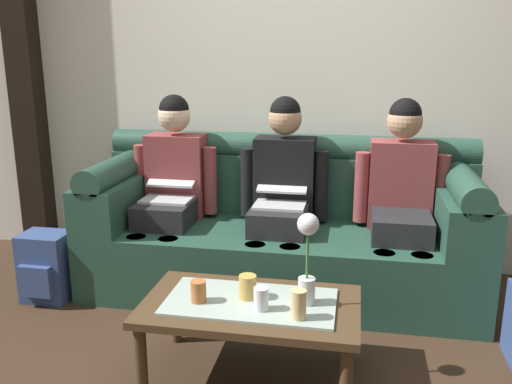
{
  "coord_description": "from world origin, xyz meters",
  "views": [
    {
      "loc": [
        0.45,
        -2.11,
        1.49
      ],
      "look_at": [
        -0.11,
        0.87,
        0.7
      ],
      "focal_mm": 38.25,
      "sensor_mm": 36.0,
      "label": 1
    }
  ],
  "objects_px": {
    "person_left": "(172,183)",
    "cup_far_left": "(248,287)",
    "couch": "(282,232)",
    "backpack_left": "(46,267)",
    "person_middle": "(282,188)",
    "cup_near_left": "(299,304)",
    "person_right": "(401,194)",
    "cup_near_right": "(198,291)",
    "coffee_table": "(251,311)",
    "cup_far_center": "(261,299)",
    "flower_vase": "(307,255)"
  },
  "relations": [
    {
      "from": "cup_near_right",
      "to": "backpack_left",
      "type": "height_order",
      "value": "cup_near_right"
    },
    {
      "from": "coffee_table",
      "to": "cup_far_center",
      "type": "bearing_deg",
      "value": -51.58
    },
    {
      "from": "coffee_table",
      "to": "cup_near_right",
      "type": "height_order",
      "value": "cup_near_right"
    },
    {
      "from": "cup_near_right",
      "to": "person_middle",
      "type": "bearing_deg",
      "value": 77.96
    },
    {
      "from": "couch",
      "to": "cup_far_center",
      "type": "relative_size",
      "value": 23.36
    },
    {
      "from": "flower_vase",
      "to": "backpack_left",
      "type": "distance_m",
      "value": 1.78
    },
    {
      "from": "cup_far_center",
      "to": "backpack_left",
      "type": "bearing_deg",
      "value": 155.79
    },
    {
      "from": "person_middle",
      "to": "cup_near_right",
      "type": "height_order",
      "value": "person_middle"
    },
    {
      "from": "person_left",
      "to": "flower_vase",
      "type": "relative_size",
      "value": 2.88
    },
    {
      "from": "couch",
      "to": "cup_far_left",
      "type": "height_order",
      "value": "couch"
    },
    {
      "from": "couch",
      "to": "person_right",
      "type": "height_order",
      "value": "person_right"
    },
    {
      "from": "coffee_table",
      "to": "cup_near_right",
      "type": "xyz_separation_m",
      "value": [
        -0.23,
        -0.05,
        0.1
      ]
    },
    {
      "from": "backpack_left",
      "to": "person_right",
      "type": "bearing_deg",
      "value": 12.22
    },
    {
      "from": "person_right",
      "to": "cup_near_right",
      "type": "height_order",
      "value": "person_right"
    },
    {
      "from": "flower_vase",
      "to": "cup_far_left",
      "type": "relative_size",
      "value": 3.87
    },
    {
      "from": "person_left",
      "to": "cup_far_center",
      "type": "distance_m",
      "value": 1.38
    },
    {
      "from": "backpack_left",
      "to": "cup_far_center",
      "type": "bearing_deg",
      "value": -24.21
    },
    {
      "from": "coffee_table",
      "to": "cup_near_left",
      "type": "height_order",
      "value": "cup_near_left"
    },
    {
      "from": "flower_vase",
      "to": "cup_far_left",
      "type": "distance_m",
      "value": 0.33
    },
    {
      "from": "person_right",
      "to": "coffee_table",
      "type": "distance_m",
      "value": 1.3
    },
    {
      "from": "person_right",
      "to": "cup_far_center",
      "type": "xyz_separation_m",
      "value": [
        -0.66,
        -1.11,
        -0.22
      ]
    },
    {
      "from": "couch",
      "to": "cup_far_center",
      "type": "height_order",
      "value": "couch"
    },
    {
      "from": "couch",
      "to": "cup_far_center",
      "type": "distance_m",
      "value": 1.12
    },
    {
      "from": "cup_far_left",
      "to": "person_middle",
      "type": "bearing_deg",
      "value": 88.95
    },
    {
      "from": "flower_vase",
      "to": "backpack_left",
      "type": "height_order",
      "value": "flower_vase"
    },
    {
      "from": "flower_vase",
      "to": "cup_near_right",
      "type": "height_order",
      "value": "flower_vase"
    },
    {
      "from": "cup_near_left",
      "to": "cup_far_center",
      "type": "xyz_separation_m",
      "value": [
        -0.17,
        0.05,
        -0.01
      ]
    },
    {
      "from": "cup_near_left",
      "to": "cup_near_right",
      "type": "bearing_deg",
      "value": 170.64
    },
    {
      "from": "cup_near_right",
      "to": "person_left",
      "type": "bearing_deg",
      "value": 114.46
    },
    {
      "from": "person_right",
      "to": "cup_near_left",
      "type": "xyz_separation_m",
      "value": [
        -0.49,
        -1.16,
        -0.21
      ]
    },
    {
      "from": "couch",
      "to": "backpack_left",
      "type": "distance_m",
      "value": 1.47
    },
    {
      "from": "person_left",
      "to": "couch",
      "type": "bearing_deg",
      "value": 0.35
    },
    {
      "from": "person_middle",
      "to": "cup_far_center",
      "type": "bearing_deg",
      "value": -86.73
    },
    {
      "from": "person_right",
      "to": "cup_far_center",
      "type": "bearing_deg",
      "value": -120.74
    },
    {
      "from": "flower_vase",
      "to": "cup_near_right",
      "type": "relative_size",
      "value": 4.25
    },
    {
      "from": "cup_near_left",
      "to": "backpack_left",
      "type": "bearing_deg",
      "value": 156.59
    },
    {
      "from": "person_middle",
      "to": "backpack_left",
      "type": "relative_size",
      "value": 2.88
    },
    {
      "from": "person_right",
      "to": "couch",
      "type": "bearing_deg",
      "value": 179.7
    },
    {
      "from": "person_left",
      "to": "person_middle",
      "type": "height_order",
      "value": "same"
    },
    {
      "from": "person_middle",
      "to": "cup_near_left",
      "type": "relative_size",
      "value": 9.48
    },
    {
      "from": "person_left",
      "to": "cup_near_right",
      "type": "height_order",
      "value": "person_left"
    },
    {
      "from": "coffee_table",
      "to": "flower_vase",
      "type": "relative_size",
      "value": 2.34
    },
    {
      "from": "flower_vase",
      "to": "cup_near_left",
      "type": "height_order",
      "value": "flower_vase"
    },
    {
      "from": "person_right",
      "to": "cup_far_left",
      "type": "distance_m",
      "value": 1.27
    },
    {
      "from": "person_right",
      "to": "cup_far_left",
      "type": "bearing_deg",
      "value": -126.45
    },
    {
      "from": "cup_near_right",
      "to": "cup_far_left",
      "type": "xyz_separation_m",
      "value": [
        0.21,
        0.08,
        0.01
      ]
    },
    {
      "from": "cup_near_right",
      "to": "flower_vase",
      "type": "bearing_deg",
      "value": 8.36
    },
    {
      "from": "person_left",
      "to": "cup_far_left",
      "type": "height_order",
      "value": "person_left"
    },
    {
      "from": "flower_vase",
      "to": "person_right",
      "type": "bearing_deg",
      "value": 65.11
    },
    {
      "from": "flower_vase",
      "to": "cup_far_center",
      "type": "xyz_separation_m",
      "value": [
        -0.19,
        -0.1,
        -0.18
      ]
    }
  ]
}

